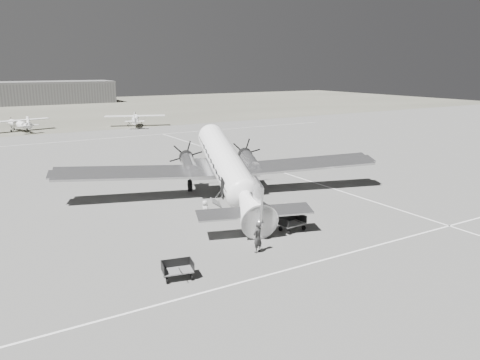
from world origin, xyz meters
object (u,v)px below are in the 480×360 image
at_px(ground_crew, 258,237).
at_px(ramp_agent, 286,214).
at_px(baggage_cart_near, 292,223).
at_px(light_plane_right, 135,120).
at_px(light_plane_left, 19,125).
at_px(dc3_airliner, 228,169).
at_px(baggage_cart_far, 178,270).
at_px(passenger, 205,210).
at_px(hangar_main, 40,93).

xyz_separation_m(ground_crew, ramp_agent, (4.56, 3.28, -0.16)).
xyz_separation_m(baggage_cart_near, ramp_agent, (0.40, 1.28, 0.28)).
bearing_deg(light_plane_right, light_plane_left, -170.06).
height_order(dc3_airliner, light_plane_left, dc3_airliner).
bearing_deg(light_plane_left, dc3_airliner, -94.06).
bearing_deg(baggage_cart_far, ramp_agent, 34.19).
relative_size(dc3_airliner, passenger, 19.45).
distance_m(light_plane_right, baggage_cart_near, 61.95).
bearing_deg(ramp_agent, baggage_cart_far, 134.92).
bearing_deg(passenger, hangar_main, -3.00).
distance_m(dc3_airliner, ground_crew, 11.65).
relative_size(light_plane_left, passenger, 7.37).
height_order(baggage_cart_far, ramp_agent, ramp_agent).
xyz_separation_m(light_plane_left, baggage_cart_near, (9.99, -64.68, -0.61)).
relative_size(light_plane_left, ground_crew, 5.65).
distance_m(light_plane_right, ground_crew, 64.67).
bearing_deg(light_plane_left, ramp_agent, -94.76).
bearing_deg(light_plane_left, passenger, -98.40).
height_order(hangar_main, ramp_agent, hangar_main).
bearing_deg(light_plane_right, passenger, -83.71).
height_order(ramp_agent, passenger, ramp_agent).
relative_size(hangar_main, passenger, 28.31).
xyz_separation_m(light_plane_left, ground_crew, (5.83, -66.68, -0.17)).
bearing_deg(ground_crew, hangar_main, -111.65).
height_order(light_plane_left, light_plane_right, light_plane_right).
xyz_separation_m(hangar_main, baggage_cart_far, (-13.01, -131.86, -2.81)).
xyz_separation_m(light_plane_right, baggage_cart_near, (-9.59, -61.19, -0.65)).
xyz_separation_m(ramp_agent, passenger, (-4.49, 3.92, -0.06)).
bearing_deg(ramp_agent, passenger, 71.69).
bearing_deg(baggage_cart_near, baggage_cart_far, -169.55).
height_order(baggage_cart_near, baggage_cart_far, baggage_cart_near).
relative_size(ramp_agent, passenger, 1.08).
height_order(hangar_main, passenger, hangar_main).
distance_m(light_plane_left, baggage_cart_near, 65.45).
relative_size(baggage_cart_far, passenger, 1.16).
height_order(dc3_airliner, passenger, dc3_airliner).
xyz_separation_m(light_plane_left, light_plane_right, (19.59, -3.49, 0.03)).
relative_size(light_plane_left, baggage_cart_near, 5.93).
height_order(hangar_main, dc3_airliner, hangar_main).
relative_size(dc3_airliner, light_plane_right, 2.56).
distance_m(dc3_airliner, ramp_agent, 7.77).
relative_size(baggage_cart_near, ground_crew, 0.95).
distance_m(dc3_airliner, light_plane_right, 53.33).
xyz_separation_m(baggage_cart_far, passenger, (5.73, 8.08, 0.26)).
distance_m(baggage_cart_far, passenger, 9.90).
relative_size(ground_crew, passenger, 1.30).
distance_m(light_plane_left, light_plane_right, 19.90).
bearing_deg(light_plane_left, ground_crew, -99.07).
bearing_deg(hangar_main, ground_crew, -93.21).
bearing_deg(ramp_agent, ground_crew, 148.48).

